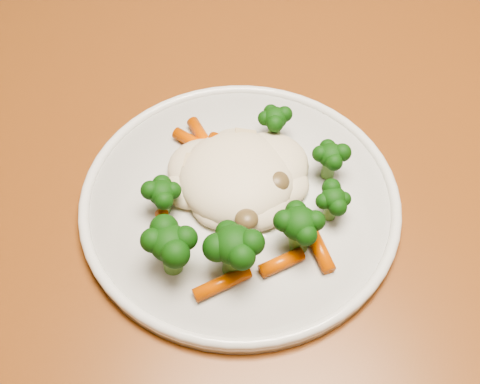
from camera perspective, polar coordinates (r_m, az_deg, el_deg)
The scene contains 3 objects.
dining_table at distance 0.67m, azimuth -8.22°, elevation -3.99°, with size 1.37×1.16×0.75m.
plate at distance 0.56m, azimuth 0.00°, elevation -0.87°, with size 0.29×0.29×0.01m, color silver.
meal at distance 0.53m, azimuth 0.13°, elevation 0.15°, with size 0.20×0.20×0.05m.
Camera 1 is at (-0.31, -0.26, 1.21)m, focal length 45.00 mm.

